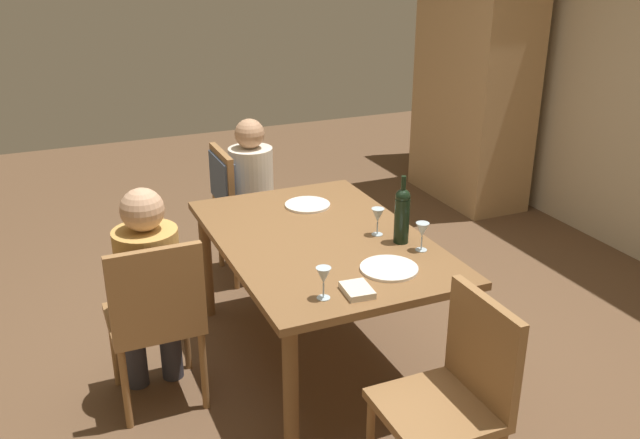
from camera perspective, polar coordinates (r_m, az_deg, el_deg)
name	(u,v)px	position (r m, az deg, el deg)	size (l,w,h in m)	color
ground_plane	(320,356)	(3.99, 0.00, -11.27)	(10.00, 10.00, 0.00)	brown
armoire_cabinet	(474,76)	(6.21, 12.67, 11.48)	(1.18, 0.62, 2.18)	tan
dining_table	(320,251)	(3.67, 0.00, -2.67)	(1.58, 1.04, 0.74)	brown
chair_near	(156,313)	(3.43, -13.46, -7.57)	(0.44, 0.44, 0.92)	olive
chair_left_end	(234,196)	(4.67, -7.10, 1.96)	(0.44, 0.46, 0.92)	olive
chair_right_end	(456,389)	(2.88, 11.19, -13.64)	(0.44, 0.44, 0.92)	olive
person_woman_host	(149,280)	(3.47, -14.00, -4.90)	(0.36, 0.31, 1.14)	#33333D
person_man_bearded	(255,186)	(4.70, -5.39, 2.79)	(0.30, 0.34, 1.11)	#33333D
wine_bottle_tall_green	(402,214)	(3.54, 6.81, 0.47)	(0.08, 0.08, 0.36)	black
wine_glass_near_left	(378,216)	(3.63, 4.80, 0.28)	(0.07, 0.07, 0.15)	silver
wine_glass_centre	(324,277)	(2.98, 0.29, -4.75)	(0.07, 0.07, 0.15)	silver
wine_glass_near_right	(422,231)	(3.48, 8.47, -0.94)	(0.07, 0.07, 0.15)	silver
dinner_plate_host	(389,268)	(3.29, 5.74, -4.05)	(0.28, 0.28, 0.01)	white
dinner_plate_guest_left	(308,205)	(4.05, -1.04, 1.22)	(0.27, 0.27, 0.01)	white
folded_napkin	(357,290)	(3.07, 3.09, -5.86)	(0.16, 0.12, 0.03)	beige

